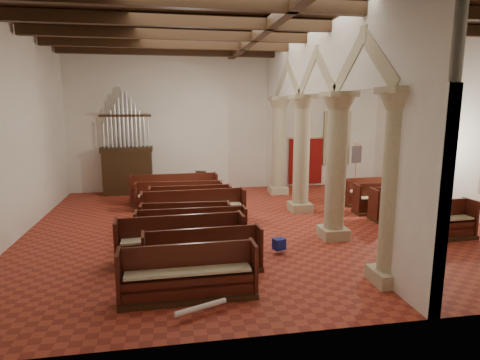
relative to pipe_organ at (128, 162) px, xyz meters
name	(u,v)px	position (x,y,z in m)	size (l,w,h in m)	color
floor	(260,226)	(4.50, -5.50, -1.37)	(14.00, 14.00, 0.00)	#9C3522
ceiling	(262,24)	(4.50, -5.50, 4.63)	(14.00, 14.00, 0.00)	#312110
wall_back	(231,122)	(4.50, 0.50, 1.63)	(14.00, 0.02, 6.00)	white
wall_front	(346,152)	(4.50, -11.50, 1.63)	(14.00, 0.02, 6.00)	white
wall_left	(9,132)	(-2.50, -5.50, 1.63)	(0.02, 12.00, 6.00)	white
wall_right	(468,127)	(11.50, -5.50, 1.63)	(0.02, 12.00, 6.00)	white
ceiling_beams	(262,31)	(4.50, -5.50, 4.45)	(13.80, 11.80, 0.30)	#331E10
arcade	(318,110)	(6.30, -5.50, 2.19)	(0.90, 11.90, 6.00)	#C0B58E
window_right_b	(419,145)	(11.48, -3.00, 0.83)	(0.03, 1.00, 2.20)	#33735B
window_back	(336,138)	(9.50, 0.48, 0.83)	(1.00, 0.03, 2.20)	#33735B
pipe_organ	(128,162)	(0.00, 0.00, 0.00)	(2.10, 0.85, 4.40)	#331E10
lectern	(202,185)	(3.04, -0.80, -0.93)	(0.50, 0.52, 1.07)	#351C10
dossal_curtain	(306,161)	(8.00, 0.42, -0.21)	(1.80, 0.07, 2.17)	maroon
processional_banner	(355,173)	(9.88, -0.91, -0.61)	(0.48, 0.62, 2.12)	#331E10
hymnal_box_a	(218,268)	(2.75, -9.15, -1.13)	(0.28, 0.23, 0.28)	navy
hymnal_box_b	(279,244)	(4.46, -7.92, -1.13)	(0.29, 0.23, 0.29)	navy
hymnal_box_c	(213,235)	(2.87, -6.85, -1.13)	(0.28, 0.22, 0.28)	#152195
tube_heater_a	(201,307)	(2.26, -10.67, -1.21)	(0.10, 0.10, 1.00)	white
tube_heater_b	(163,261)	(1.55, -8.33, -1.21)	(0.10, 0.10, 1.05)	silver
nave_pew_0	(189,281)	(2.08, -9.96, -1.02)	(2.67, 0.75, 1.05)	#331E10
nave_pew_1	(203,258)	(2.46, -8.76, -1.05)	(2.69, 0.77, 0.98)	#331E10
nave_pew_2	(181,247)	(1.99, -8.05, -1.00)	(3.06, 0.87, 1.11)	#331E10
nave_pew_3	(192,233)	(2.30, -6.82, -1.05)	(2.99, 0.65, 0.96)	#331E10
nave_pew_4	(186,226)	(2.17, -6.15, -1.05)	(2.59, 0.81, 0.97)	#331E10
nave_pew_5	(194,213)	(2.48, -4.87, -1.02)	(3.32, 0.85, 1.06)	#331E10
nave_pew_6	(191,206)	(2.42, -3.93, -1.04)	(2.78, 0.68, 1.01)	#331E10
nave_pew_7	(179,201)	(2.05, -3.07, -1.04)	(3.15, 0.86, 1.01)	#331E10
nave_pew_8	(175,194)	(1.91, -2.02, -1.00)	(3.32, 0.85, 1.11)	#331E10
aisle_pew_0	(443,226)	(9.33, -7.56, -1.00)	(1.87, 0.82, 1.08)	#331E10
aisle_pew_1	(411,215)	(9.16, -6.32, -1.02)	(1.89, 0.76, 1.03)	#331E10
aisle_pew_2	(401,209)	(9.23, -5.62, -1.01)	(2.07, 0.76, 1.07)	#331E10
aisle_pew_3	(384,203)	(9.11, -4.79, -1.02)	(2.14, 0.80, 1.05)	#331E10
aisle_pew_4	(368,195)	(9.19, -3.46, -1.03)	(2.04, 0.80, 1.00)	#331E10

